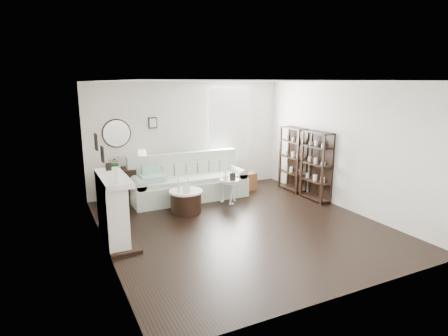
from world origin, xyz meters
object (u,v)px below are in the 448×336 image
sofa (188,184)px  drum_table (186,201)px  pedestal_table (229,182)px  dresser (129,184)px

sofa → drum_table: size_ratio=3.87×
sofa → pedestal_table: sofa is taller
dresser → pedestal_table: size_ratio=2.12×
sofa → dresser: sofa is taller
sofa → dresser: size_ratio=2.31×
pedestal_table → sofa: bearing=131.7°
sofa → dresser: (-1.30, 0.39, 0.04)m
sofa → pedestal_table: (0.70, -0.78, 0.15)m
dresser → drum_table: dresser is taller
dresser → drum_table: size_ratio=1.67×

